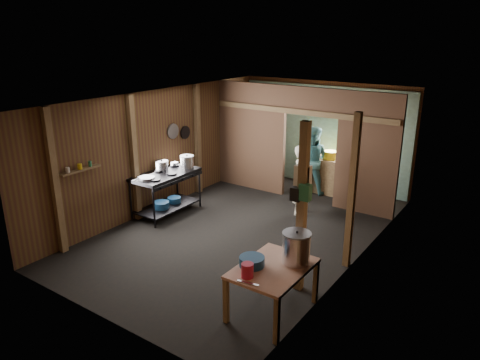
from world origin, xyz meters
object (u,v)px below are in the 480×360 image
Objects in this scene: stock_pot at (296,248)px; gas_range at (166,193)px; prep_table at (273,290)px; stove_pot_large at (187,163)px; yellow_tub at (330,155)px; cook at (302,180)px; pink_bucket at (247,270)px.

gas_range is at bearing 158.76° from stock_pot.
gas_range is 1.29× the size of prep_table.
yellow_tub is (2.14, 2.69, -0.10)m from stove_pot_large.
stove_pot_large is 0.91× the size of yellow_tub.
yellow_tub is (-1.40, 5.01, 0.59)m from prep_table.
cook is at bearing 27.07° from stove_pot_large.
stock_pot is 0.79m from pink_bucket.
gas_range is at bearing 121.99° from cook.
pink_bucket is (-0.14, -0.42, 0.45)m from prep_table.
stove_pot_large is at bearing 151.54° from stock_pot.
yellow_tub is (-1.25, 5.42, 0.14)m from pink_bucket.
stock_pot is 2.41× the size of pink_bucket.
yellow_tub is at bearing 103.01° from pink_bucket.
stove_pot_large is at bearing 146.81° from prep_table.
gas_range is 7.92× the size of pink_bucket.
yellow_tub is at bearing 105.59° from prep_table.
pink_bucket is at bearing -109.03° from prep_table.
cook is at bearing 34.51° from gas_range.
cook is at bearing -87.71° from yellow_tub.
gas_range is 0.80m from stove_pot_large.
cook reaches higher than gas_range.
yellow_tub is at bearing 51.44° from stove_pot_large.
pink_bucket is at bearing -76.99° from yellow_tub.
gas_range is 2.90m from cook.
prep_table is at bearing -123.09° from stock_pot.
prep_table is 5.23m from yellow_tub.
stock_pot reaches higher than pink_bucket.
stock_pot is at bearing -156.69° from cook.
cook reaches higher than yellow_tub.
pink_bucket reaches higher than prep_table.
gas_range reaches higher than prep_table.
pink_bucket is (3.57, -2.23, 0.35)m from gas_range.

